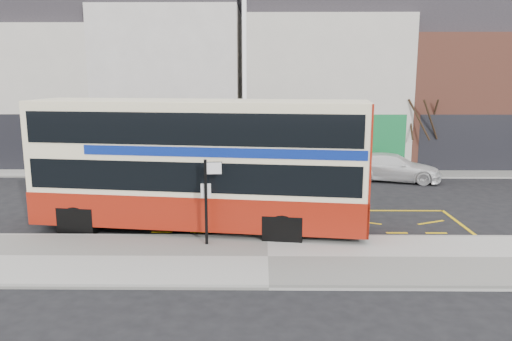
{
  "coord_description": "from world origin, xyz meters",
  "views": [
    {
      "loc": [
        -0.2,
        -15.96,
        5.29
      ],
      "look_at": [
        -0.39,
        2.0,
        1.84
      ],
      "focal_mm": 35.0,
      "sensor_mm": 36.0,
      "label": 1
    }
  ],
  "objects_px": {
    "car_silver": "(118,165)",
    "car_white": "(392,167)",
    "double_decker_bus": "(200,163)",
    "bus_stop_post": "(208,193)",
    "car_grey": "(268,168)",
    "street_tree_right": "(422,109)"
  },
  "relations": [
    {
      "from": "car_silver",
      "to": "car_grey",
      "type": "bearing_deg",
      "value": -82.74
    },
    {
      "from": "car_grey",
      "to": "double_decker_bus",
      "type": "bearing_deg",
      "value": 177.49
    },
    {
      "from": "car_grey",
      "to": "car_white",
      "type": "relative_size",
      "value": 0.93
    },
    {
      "from": "double_decker_bus",
      "to": "bus_stop_post",
      "type": "height_order",
      "value": "double_decker_bus"
    },
    {
      "from": "car_white",
      "to": "street_tree_right",
      "type": "xyz_separation_m",
      "value": [
        2.03,
        2.21,
        2.83
      ]
    },
    {
      "from": "bus_stop_post",
      "to": "car_silver",
      "type": "relative_size",
      "value": 0.63
    },
    {
      "from": "double_decker_bus",
      "to": "car_silver",
      "type": "relative_size",
      "value": 2.71
    },
    {
      "from": "bus_stop_post",
      "to": "street_tree_right",
      "type": "bearing_deg",
      "value": 45.46
    },
    {
      "from": "double_decker_bus",
      "to": "car_white",
      "type": "distance_m",
      "value": 12.21
    },
    {
      "from": "car_grey",
      "to": "car_white",
      "type": "height_order",
      "value": "car_grey"
    },
    {
      "from": "car_silver",
      "to": "car_grey",
      "type": "distance_m",
      "value": 7.74
    },
    {
      "from": "car_grey",
      "to": "car_white",
      "type": "bearing_deg",
      "value": -70.26
    },
    {
      "from": "double_decker_bus",
      "to": "car_grey",
      "type": "distance_m",
      "value": 8.31
    },
    {
      "from": "car_silver",
      "to": "car_white",
      "type": "bearing_deg",
      "value": -77.74
    },
    {
      "from": "double_decker_bus",
      "to": "car_grey",
      "type": "relative_size",
      "value": 2.6
    },
    {
      "from": "double_decker_bus",
      "to": "car_grey",
      "type": "bearing_deg",
      "value": 80.51
    },
    {
      "from": "bus_stop_post",
      "to": "car_white",
      "type": "height_order",
      "value": "bus_stop_post"
    },
    {
      "from": "bus_stop_post",
      "to": "car_grey",
      "type": "bearing_deg",
      "value": 73.74
    },
    {
      "from": "car_grey",
      "to": "bus_stop_post",
      "type": "bearing_deg",
      "value": -176.92
    },
    {
      "from": "car_grey",
      "to": "street_tree_right",
      "type": "height_order",
      "value": "street_tree_right"
    },
    {
      "from": "car_silver",
      "to": "car_grey",
      "type": "height_order",
      "value": "car_grey"
    },
    {
      "from": "car_silver",
      "to": "double_decker_bus",
      "type": "bearing_deg",
      "value": -135.13
    }
  ]
}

